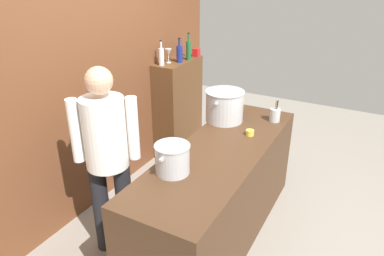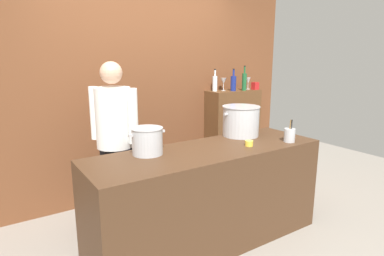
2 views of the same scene
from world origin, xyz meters
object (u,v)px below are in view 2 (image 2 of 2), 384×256
(utensil_crock, at_px, (290,135))
(wine_glass_tall, at_px, (223,81))
(wine_bottle_green, at_px, (244,81))
(stockpot_small, at_px, (147,141))
(spice_tin_red, at_px, (255,86))
(wine_glass_wide, at_px, (248,81))
(butter_jar, at_px, (249,143))
(wine_bottle_cobalt, at_px, (233,83))
(stockpot_large, at_px, (241,121))
(wine_bottle_clear, at_px, (215,83))
(chef, at_px, (115,134))

(utensil_crock, bearing_deg, wine_glass_tall, 76.80)
(wine_bottle_green, bearing_deg, stockpot_small, -154.19)
(wine_glass_tall, distance_m, spice_tin_red, 0.48)
(stockpot_small, xyz_separation_m, wine_glass_wide, (2.05, 1.01, 0.34))
(utensil_crock, height_order, spice_tin_red, spice_tin_red)
(butter_jar, xyz_separation_m, wine_bottle_cobalt, (0.85, 1.24, 0.42))
(stockpot_large, xyz_separation_m, wine_bottle_clear, (0.43, 1.01, 0.30))
(butter_jar, bearing_deg, wine_glass_wide, 48.00)
(butter_jar, height_order, wine_bottle_green, wine_bottle_green)
(utensil_crock, xyz_separation_m, wine_bottle_green, (0.59, 1.31, 0.40))
(stockpot_large, distance_m, wine_glass_tall, 1.19)
(wine_bottle_clear, xyz_separation_m, spice_tin_red, (0.59, -0.15, -0.06))
(wine_bottle_cobalt, distance_m, wine_glass_wide, 0.32)
(chef, distance_m, butter_jar, 1.29)
(butter_jar, bearing_deg, spice_tin_red, 44.72)
(spice_tin_red, bearing_deg, wine_glass_wide, 121.56)
(wine_bottle_cobalt, distance_m, wine_glass_tall, 0.14)
(wine_bottle_clear, bearing_deg, wine_bottle_cobalt, -28.07)
(chef, bearing_deg, wine_bottle_clear, -106.84)
(wine_bottle_green, height_order, wine_glass_wide, wine_bottle_green)
(wine_bottle_clear, xyz_separation_m, wine_glass_tall, (0.13, -0.01, 0.02))
(stockpot_small, distance_m, wine_glass_wide, 2.31)
(utensil_crock, relative_size, wine_bottle_green, 0.67)
(butter_jar, distance_m, wine_glass_wide, 1.79)
(butter_jar, height_order, wine_glass_tall, wine_glass_tall)
(wine_glass_wide, bearing_deg, chef, -168.34)
(wine_bottle_green, relative_size, wine_glass_wide, 2.00)
(chef, height_order, utensil_crock, chef)
(wine_bottle_green, xyz_separation_m, wine_bottle_clear, (-0.38, 0.15, -0.02))
(utensil_crock, xyz_separation_m, spice_tin_red, (0.79, 1.31, 0.32))
(wine_bottle_green, height_order, spice_tin_red, wine_bottle_green)
(stockpot_small, distance_m, wine_glass_tall, 1.99)
(wine_glass_wide, bearing_deg, utensil_crock, -117.90)
(wine_bottle_cobalt, bearing_deg, stockpot_large, -125.95)
(wine_bottle_green, bearing_deg, wine_bottle_cobalt, 166.86)
(wine_bottle_cobalt, bearing_deg, utensil_crock, -107.56)
(wine_glass_tall, bearing_deg, wine_bottle_green, -29.85)
(butter_jar, relative_size, wine_bottle_green, 0.22)
(butter_jar, height_order, wine_glass_wide, wine_glass_wide)
(stockpot_large, bearing_deg, utensil_crock, -63.76)
(spice_tin_red, bearing_deg, butter_jar, -135.28)
(butter_jar, bearing_deg, stockpot_large, 59.71)
(chef, distance_m, stockpot_small, 0.58)
(utensil_crock, xyz_separation_m, wine_glass_tall, (0.34, 1.45, 0.40))
(wine_glass_tall, bearing_deg, utensil_crock, -103.20)
(stockpot_small, xyz_separation_m, wine_bottle_green, (1.90, 0.92, 0.35))
(wine_glass_wide, bearing_deg, wine_glass_tall, 172.81)
(stockpot_large, bearing_deg, stockpot_small, -176.74)
(chef, height_order, butter_jar, chef)
(stockpot_small, bearing_deg, wine_bottle_clear, 35.27)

